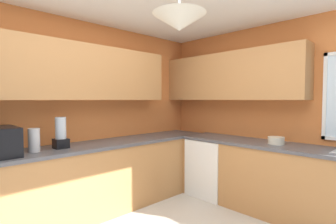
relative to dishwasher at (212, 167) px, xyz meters
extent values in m
cube|color=#D17238|center=(0.85, 0.37, 0.83)|extent=(3.77, 0.06, 2.50)
cube|color=#D17238|center=(-1.00, -1.65, 0.83)|extent=(0.06, 4.10, 2.50)
cube|color=white|center=(1.41, 0.33, 1.07)|extent=(0.04, 0.04, 1.04)
cube|color=#AD7542|center=(-0.81, -1.85, 1.38)|extent=(0.32, 2.79, 0.70)
cube|color=#AD7542|center=(0.15, 0.18, 1.38)|extent=(2.25, 0.32, 0.70)
cone|color=silver|center=(0.85, -1.65, 1.66)|extent=(0.44, 0.44, 0.14)
cube|color=#AD7542|center=(-0.66, -1.65, 0.00)|extent=(0.62, 3.68, 0.85)
cube|color=#4C4C51|center=(-0.66, -1.65, 0.45)|extent=(0.65, 3.71, 0.04)
cube|color=#AD7542|center=(1.06, 0.03, 0.00)|extent=(2.83, 0.62, 0.85)
cube|color=#4C4C51|center=(1.06, 0.03, 0.45)|extent=(2.86, 0.65, 0.04)
cube|color=white|center=(0.00, 0.00, 0.00)|extent=(0.60, 0.60, 0.85)
cylinder|color=#B7B7BC|center=(-0.64, -2.32, 0.60)|extent=(0.12, 0.12, 0.25)
cylinder|color=beige|center=(0.95, 0.03, 0.51)|extent=(0.20, 0.20, 0.09)
cube|color=black|center=(-0.66, -2.03, 0.52)|extent=(0.15, 0.15, 0.11)
cylinder|color=#B2BCC6|center=(-0.66, -2.03, 0.70)|extent=(0.12, 0.12, 0.25)
camera|label=1|loc=(2.30, -3.19, 1.03)|focal=27.37mm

